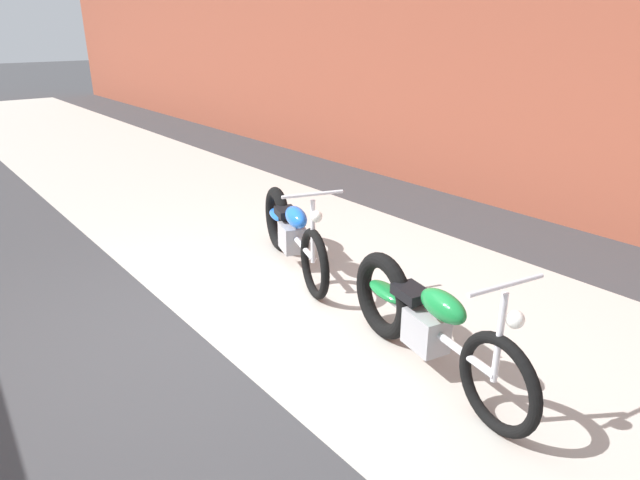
{
  "coord_description": "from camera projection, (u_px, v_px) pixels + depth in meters",
  "views": [
    {
      "loc": [
        3.83,
        -1.74,
        2.44
      ],
      "look_at": [
        0.48,
        0.96,
        0.75
      ],
      "focal_mm": 30.91,
      "sensor_mm": 36.0,
      "label": 1
    }
  ],
  "objects": [
    {
      "name": "ground_plane",
      "position": [
        197.0,
        332.0,
        4.68
      ],
      "size": [
        80.0,
        80.0,
        0.0
      ],
      "primitive_type": "plane",
      "color": "#38383A"
    },
    {
      "name": "sidewalk_slab",
      "position": [
        350.0,
        276.0,
        5.71
      ],
      "size": [
        36.0,
        3.5,
        0.01
      ],
      "primitive_type": "cube",
      "color": "#B2ADA3",
      "rests_on": "ground"
    },
    {
      "name": "brick_building_wall",
      "position": [
        562.0,
        19.0,
        6.81
      ],
      "size": [
        36.0,
        0.5,
        5.01
      ],
      "primitive_type": "cube",
      "color": "brown",
      "rests_on": "ground"
    },
    {
      "name": "motorcycle_blue",
      "position": [
        290.0,
        230.0,
        5.86
      ],
      "size": [
        1.93,
        0.88,
        1.03
      ],
      "rotation": [
        0.0,
        0.0,
        -0.34
      ],
      "color": "black",
      "rests_on": "ground"
    },
    {
      "name": "motorcycle_green",
      "position": [
        420.0,
        319.0,
        4.09
      ],
      "size": [
        1.99,
        0.7,
        1.03
      ],
      "rotation": [
        0.0,
        0.0,
        -0.2
      ],
      "color": "black",
      "rests_on": "ground"
    }
  ]
}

